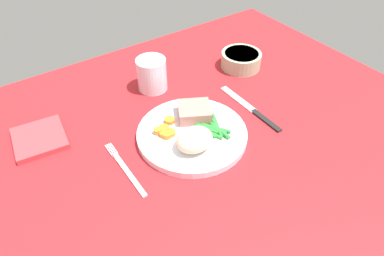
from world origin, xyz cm
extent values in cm
cube|color=red|center=(0.00, 0.00, 1.00)|extent=(120.00, 90.00, 2.00)
cylinder|color=white|center=(2.39, 0.79, 2.80)|extent=(24.13, 24.13, 1.60)
cube|color=#B2756B|center=(5.65, 4.59, 5.04)|extent=(9.49, 9.29, 2.88)
ellipsoid|color=beige|center=(0.22, -3.55, 5.86)|extent=(7.87, 6.46, 4.52)
cylinder|color=orange|center=(-2.01, 2.77, 4.00)|extent=(2.46, 2.46, 0.81)
cylinder|color=orange|center=(-3.05, 2.38, 4.15)|extent=(1.97, 1.97, 1.10)
cylinder|color=orange|center=(-2.43, 4.53, 4.10)|extent=(2.29, 2.29, 0.99)
cylinder|color=orange|center=(0.24, 6.20, 4.08)|extent=(2.34, 2.34, 0.97)
cylinder|color=orange|center=(-3.37, 3.17, 4.09)|extent=(1.87, 1.87, 0.98)
cylinder|color=orange|center=(-4.01, 4.56, 4.20)|extent=(1.81, 1.81, 1.21)
cylinder|color=#2D8C38|center=(5.03, -0.59, 3.93)|extent=(4.00, 7.60, 0.66)
cylinder|color=#2D8C38|center=(7.92, -0.92, 3.97)|extent=(3.69, 7.20, 0.73)
cylinder|color=#2D8C38|center=(4.83, -0.01, 3.92)|extent=(3.71, 6.15, 0.63)
cylinder|color=#2D8C38|center=(4.98, -0.38, 4.03)|extent=(3.73, 6.74, 0.85)
cylinder|color=#2D8C38|center=(4.60, -0.90, 3.91)|extent=(2.02, 5.97, 0.61)
cylinder|color=#2D8C38|center=(7.32, -1.79, 3.97)|extent=(2.51, 5.77, 0.74)
cylinder|color=#2D8C38|center=(6.45, -1.29, 4.00)|extent=(3.52, 6.30, 0.80)
cylinder|color=#2D8C38|center=(7.38, -2.13, 3.99)|extent=(3.67, 5.05, 0.77)
cylinder|color=#2D8C38|center=(7.22, -2.56, 4.05)|extent=(1.31, 6.55, 0.90)
cylinder|color=#2D8C38|center=(5.10, -2.40, 3.99)|extent=(2.96, 5.44, 0.78)
cube|color=silver|center=(-14.04, -1.21, 2.20)|extent=(1.00, 13.00, 0.40)
cube|color=silver|center=(-14.64, 7.09, 2.20)|extent=(0.24, 3.60, 0.40)
cube|color=silver|center=(-14.24, 7.09, 2.20)|extent=(0.24, 3.60, 0.40)
cube|color=silver|center=(-13.84, 7.09, 2.20)|extent=(0.24, 3.60, 0.40)
cube|color=silver|center=(-13.44, 7.09, 2.20)|extent=(0.24, 3.60, 0.40)
cube|color=black|center=(19.50, -4.71, 2.20)|extent=(1.30, 9.00, 0.64)
cube|color=silver|center=(19.50, 5.29, 2.20)|extent=(1.70, 12.00, 0.40)
cylinder|color=silver|center=(4.59, 21.80, 6.19)|extent=(7.53, 7.53, 8.38)
cylinder|color=silver|center=(4.59, 21.80, 4.68)|extent=(6.93, 6.93, 5.37)
cylinder|color=#99B28C|center=(30.06, 16.74, 4.18)|extent=(11.04, 11.04, 4.35)
cylinder|color=#4C8C42|center=(30.06, 16.74, 5.15)|extent=(9.39, 9.39, 2.39)
cube|color=#B2383D|center=(-25.56, 18.76, 2.62)|extent=(11.87, 12.42, 1.23)
camera|label=1|loc=(-29.16, -44.75, 54.45)|focal=32.32mm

